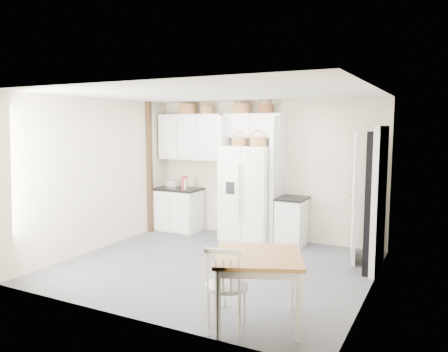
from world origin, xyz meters
The scene contains 28 objects.
floor centered at (0.00, 0.00, 0.00)m, with size 4.50×4.50×0.00m, color #43444E.
ceiling centered at (0.00, 0.00, 2.60)m, with size 4.50×4.50×0.00m, color white.
wall_back centered at (0.00, 2.00, 1.30)m, with size 4.50×4.50×0.00m, color beige.
wall_left centered at (-2.25, 0.00, 1.30)m, with size 4.00×4.00×0.00m, color beige.
wall_right centered at (2.25, 0.00, 1.30)m, with size 4.00×4.00×0.00m, color beige.
refrigerator centered at (-0.15, 1.64, 0.88)m, with size 0.91×0.73×1.76m, color white.
base_cab_left centered at (-1.76, 1.70, 0.41)m, with size 0.89×0.56×0.83m, color white.
base_cab_right centered at (0.65, 1.70, 0.41)m, with size 0.47×0.56×0.82m, color white.
dining_table centered at (1.32, -1.45, 0.38)m, with size 0.92×0.92×0.76m, color brown.
windsor_chair centered at (1.10, -1.75, 0.47)m, with size 0.46×0.42×0.94m, color white.
counter_left centered at (-1.76, 1.70, 0.85)m, with size 0.93×0.60×0.04m, color black.
counter_right centered at (0.65, 1.70, 0.84)m, with size 0.50×0.60×0.04m, color black.
toaster centered at (-1.90, 1.69, 0.94)m, with size 0.23×0.13×0.16m, color silver.
cookbook_red centered at (-1.56, 1.62, 1.00)m, with size 0.04×0.18×0.27m, color red.
cookbook_cream centered at (-1.53, 1.62, 0.98)m, with size 0.03×0.15×0.22m, color beige.
basket_upper_b centered at (-1.60, 1.83, 2.46)m, with size 0.36×0.36×0.21m, color brown.
basket_upper_c centered at (-1.16, 1.83, 2.43)m, with size 0.27×0.27×0.16m, color brown.
basket_bridge_a centered at (-0.41, 1.83, 2.44)m, with size 0.33×0.33×0.19m, color brown.
basket_bridge_b centered at (0.07, 1.83, 2.43)m, with size 0.28×0.28×0.16m, color #5E2D1D.
basket_fridge_a centered at (-0.33, 1.54, 1.83)m, with size 0.27×0.27×0.14m, color brown.
basket_fridge_b centered at (0.05, 1.54, 1.84)m, with size 0.30×0.30×0.16m, color brown.
upper_cabinet centered at (-1.50, 1.83, 1.90)m, with size 1.40×0.34×0.90m, color white.
bridge_cabinet centered at (-0.15, 1.83, 2.12)m, with size 1.12×0.34×0.45m, color white.
fridge_panel_left centered at (-0.66, 1.70, 1.15)m, with size 0.08×0.60×2.30m, color white.
fridge_panel_right centered at (0.36, 1.70, 1.15)m, with size 0.08×0.60×2.30m, color white.
trim_post centered at (-2.20, 1.35, 1.30)m, with size 0.09×0.09×2.60m, color #3B2613.
doorway_void centered at (2.16, 1.00, 1.02)m, with size 0.18×0.85×2.05m, color black.
door_slab centered at (1.80, 1.33, 1.02)m, with size 0.80×0.04×2.05m, color white.
Camera 1 is at (3.07, -5.65, 2.14)m, focal length 35.00 mm.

